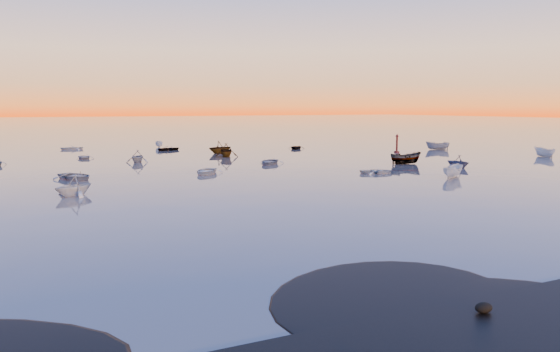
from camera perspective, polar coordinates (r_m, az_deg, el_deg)
ground at (r=120.14m, az=-14.70°, el=3.60°), size 600.00×600.00×0.00m
moored_fleet at (r=74.83m, az=-7.39°, el=1.70°), size 124.00×58.00×1.20m
boat_near_left at (r=57.69m, az=-20.57°, el=-0.34°), size 4.77×3.70×1.11m
boat_near_center at (r=58.11m, az=17.58°, el=-0.16°), size 3.14×4.09×1.31m
boat_near_right at (r=67.93m, az=18.08°, el=0.84°), size 3.42×1.78×1.16m
channel_marker at (r=87.96m, az=12.11°, el=3.21°), size 0.86×0.86×3.06m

